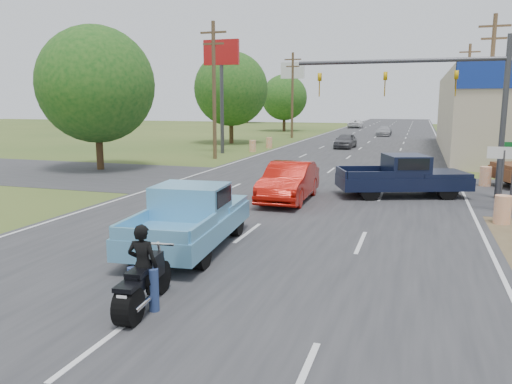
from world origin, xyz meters
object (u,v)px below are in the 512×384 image
(red_convertible, at_px, (289,182))
(distant_car_white, at_px, (356,124))
(motorcycle, at_px, (142,287))
(distant_car_grey, at_px, (346,141))
(rider, at_px, (143,270))
(navy_pickup, at_px, (406,176))
(distant_car_silver, at_px, (384,131))
(blue_pickup, at_px, (192,216))

(red_convertible, xyz_separation_m, distant_car_white, (-5.08, 65.37, -0.14))
(motorcycle, xyz_separation_m, distant_car_grey, (-1.35, 38.39, 0.15))
(rider, height_order, distant_car_white, rider)
(red_convertible, bearing_deg, rider, -90.49)
(navy_pickup, distance_m, distant_car_white, 63.47)
(distant_car_silver, height_order, distant_car_white, distant_car_white)
(red_convertible, relative_size, distant_car_silver, 1.13)
(navy_pickup, xyz_separation_m, distant_car_silver, (-3.82, 42.98, -0.31))
(rider, bearing_deg, blue_pickup, -83.23)
(navy_pickup, height_order, distant_car_silver, navy_pickup)
(blue_pickup, height_order, distant_car_silver, blue_pickup)
(red_convertible, bearing_deg, distant_car_grey, 91.96)
(motorcycle, xyz_separation_m, navy_pickup, (4.64, 14.80, 0.41))
(red_convertible, relative_size, motorcycle, 2.09)
(distant_car_silver, bearing_deg, rider, -89.67)
(motorcycle, relative_size, distant_car_white, 0.48)
(distant_car_grey, relative_size, distant_car_white, 0.82)
(blue_pickup, height_order, distant_car_white, blue_pickup)
(blue_pickup, bearing_deg, distant_car_white, 88.23)
(navy_pickup, xyz_separation_m, distant_car_white, (-9.79, 62.71, -0.26))
(rider, xyz_separation_m, distant_car_grey, (-1.34, 38.32, -0.16))
(motorcycle, bearing_deg, rider, 90.00)
(red_convertible, relative_size, navy_pickup, 0.82)
(rider, distance_m, distant_car_grey, 38.34)
(motorcycle, xyz_separation_m, distant_car_white, (-5.15, 77.52, 0.15))
(distant_car_white, bearing_deg, rider, 93.37)
(blue_pickup, xyz_separation_m, distant_car_white, (-4.13, 73.02, -0.25))
(red_convertible, distance_m, motorcycle, 12.15)
(navy_pickup, bearing_deg, distant_car_grey, 173.81)
(motorcycle, bearing_deg, blue_pickup, 96.67)
(blue_pickup, bearing_deg, navy_pickup, 56.19)
(rider, relative_size, distant_car_grey, 0.42)
(distant_car_silver, xyz_separation_m, distant_car_white, (-5.97, 19.73, 0.05))
(red_convertible, height_order, distant_car_grey, red_convertible)
(distant_car_grey, relative_size, distant_car_silver, 0.92)
(navy_pickup, bearing_deg, distant_car_white, 168.44)
(distant_car_silver, relative_size, distant_car_white, 0.89)
(distant_car_silver, bearing_deg, distant_car_grey, -95.23)
(motorcycle, bearing_deg, navy_pickup, 66.41)
(motorcycle, xyz_separation_m, distant_car_silver, (0.82, 57.79, 0.10))
(motorcycle, distance_m, distant_car_white, 77.69)
(red_convertible, relative_size, distant_car_white, 1.01)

